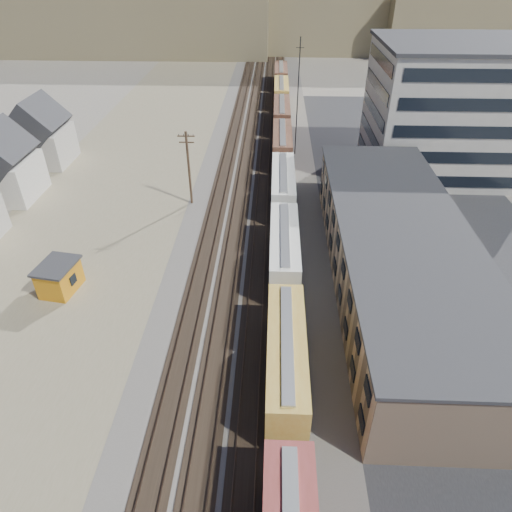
{
  "coord_description": "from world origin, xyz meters",
  "views": [
    {
      "loc": [
        2.45,
        -12.74,
        29.35
      ],
      "look_at": [
        0.9,
        25.36,
        3.0
      ],
      "focal_mm": 32.0,
      "sensor_mm": 36.0,
      "label": 1
    }
  ],
  "objects_px": {
    "maintenance_shed": "(59,277)",
    "parked_car_blue": "(401,153)",
    "utility_pole_north": "(189,167)",
    "freight_train": "(283,162)"
  },
  "relations": [
    {
      "from": "utility_pole_north",
      "to": "freight_train",
      "type": "bearing_deg",
      "value": 33.42
    },
    {
      "from": "freight_train",
      "to": "parked_car_blue",
      "type": "distance_m",
      "value": 21.94
    },
    {
      "from": "maintenance_shed",
      "to": "utility_pole_north",
      "type": "bearing_deg",
      "value": 61.9
    },
    {
      "from": "utility_pole_north",
      "to": "parked_car_blue",
      "type": "xyz_separation_m",
      "value": [
        31.9,
        17.75,
        -4.63
      ]
    },
    {
      "from": "freight_train",
      "to": "utility_pole_north",
      "type": "height_order",
      "value": "utility_pole_north"
    },
    {
      "from": "freight_train",
      "to": "maintenance_shed",
      "type": "distance_m",
      "value": 35.45
    },
    {
      "from": "maintenance_shed",
      "to": "parked_car_blue",
      "type": "xyz_separation_m",
      "value": [
        42.16,
        36.96,
        -0.96
      ]
    },
    {
      "from": "freight_train",
      "to": "parked_car_blue",
      "type": "bearing_deg",
      "value": 26.18
    },
    {
      "from": "freight_train",
      "to": "utility_pole_north",
      "type": "xyz_separation_m",
      "value": [
        -12.3,
        -8.12,
        2.5
      ]
    },
    {
      "from": "freight_train",
      "to": "maintenance_shed",
      "type": "bearing_deg",
      "value": -129.54
    }
  ]
}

